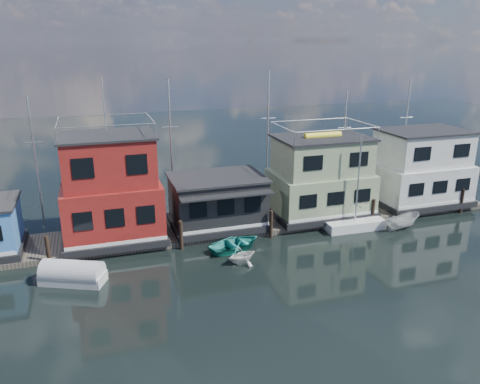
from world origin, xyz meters
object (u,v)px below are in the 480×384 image
object	(u,v)px
houseboat_red	(111,190)
dinghy_white	(242,255)
motorboat	(402,222)
tarp_runabout	(73,274)
houseboat_white	(420,169)
houseboat_dark	(217,201)
houseboat_green	(320,178)
day_sailer	(355,224)
dinghy_teal	(236,244)

from	to	relation	value
houseboat_red	dinghy_white	distance (m)	10.75
dinghy_white	motorboat	bearing A→B (deg)	-98.37
tarp_runabout	motorboat	bearing A→B (deg)	27.23
houseboat_red	houseboat_white	world-z (taller)	houseboat_red
houseboat_dark	houseboat_green	distance (m)	9.07
houseboat_white	motorboat	xyz separation A→B (m)	(-4.81, -4.46, -2.90)
dinghy_white	houseboat_green	bearing A→B (deg)	-70.77
houseboat_green	houseboat_dark	bearing A→B (deg)	-179.88
houseboat_red	day_sailer	size ratio (longest dim) A/B	1.54
houseboat_green	day_sailer	distance (m)	4.80
tarp_runabout	houseboat_dark	bearing A→B (deg)	51.75
dinghy_white	day_sailer	size ratio (longest dim) A/B	0.29
houseboat_red	houseboat_white	xyz separation A→B (m)	(27.00, 0.00, -0.57)
houseboat_dark	tarp_runabout	bearing A→B (deg)	-152.73
day_sailer	houseboat_red	bearing A→B (deg)	171.51
houseboat_white	motorboat	bearing A→B (deg)	-137.21
houseboat_green	day_sailer	xyz separation A→B (m)	(1.56, -3.31, -3.11)
tarp_runabout	houseboat_green	bearing A→B (deg)	40.33
houseboat_dark	houseboat_white	size ratio (longest dim) A/B	0.88
houseboat_red	motorboat	bearing A→B (deg)	-11.36
houseboat_green	motorboat	world-z (taller)	houseboat_green
dinghy_white	dinghy_teal	size ratio (longest dim) A/B	0.54
houseboat_white	dinghy_white	size ratio (longest dim) A/B	3.79
day_sailer	houseboat_white	bearing A→B (deg)	23.05
houseboat_red	dinghy_teal	distance (m)	9.92
motorboat	houseboat_white	bearing A→B (deg)	-54.53
day_sailer	motorboat	bearing A→B (deg)	-15.85
dinghy_white	day_sailer	distance (m)	10.94
tarp_runabout	dinghy_teal	distance (m)	11.36
houseboat_red	dinghy_teal	bearing A→B (deg)	-25.93
houseboat_green	day_sailer	size ratio (longest dim) A/B	1.09
day_sailer	dinghy_teal	xyz separation A→B (m)	(-10.27, -0.72, -0.02)
motorboat	houseboat_red	bearing A→B (deg)	71.32
houseboat_red	tarp_runabout	size ratio (longest dim) A/B	2.80
houseboat_dark	dinghy_white	size ratio (longest dim) A/B	3.34
houseboat_red	houseboat_dark	xyz separation A→B (m)	(8.00, -0.02, -1.69)
houseboat_red	tarp_runabout	world-z (taller)	houseboat_red
motorboat	dinghy_teal	size ratio (longest dim) A/B	0.80
houseboat_dark	dinghy_white	xyz separation A→B (m)	(0.01, -6.23, -1.83)
day_sailer	dinghy_teal	world-z (taller)	day_sailer
houseboat_red	houseboat_dark	bearing A→B (deg)	-0.14
houseboat_dark	day_sailer	xyz separation A→B (m)	(10.56, -3.29, -1.97)
houseboat_dark	dinghy_teal	distance (m)	4.49
houseboat_green	motorboat	size ratio (longest dim) A/B	2.57
tarp_runabout	day_sailer	size ratio (longest dim) A/B	0.55
tarp_runabout	day_sailer	distance (m)	21.64
houseboat_white	dinghy_white	distance (m)	20.21
day_sailer	houseboat_green	bearing A→B (deg)	116.78
houseboat_green	tarp_runabout	world-z (taller)	houseboat_green
tarp_runabout	dinghy_teal	size ratio (longest dim) A/B	1.04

